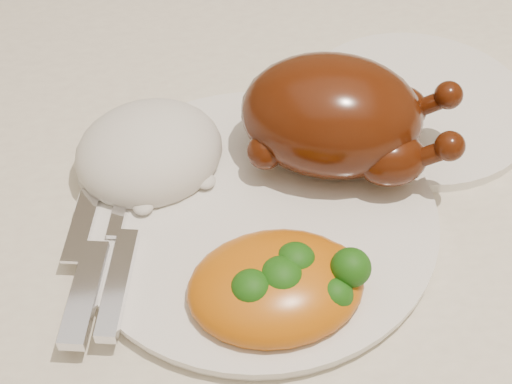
{
  "coord_description": "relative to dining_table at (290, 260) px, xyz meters",
  "views": [
    {
      "loc": [
        -0.08,
        -0.38,
        1.18
      ],
      "look_at": [
        -0.04,
        -0.04,
        0.8
      ],
      "focal_mm": 50.0,
      "sensor_mm": 36.0,
      "label": 1
    }
  ],
  "objects": [
    {
      "name": "rice_mound",
      "position": [
        -0.11,
        0.02,
        0.13
      ],
      "size": [
        0.15,
        0.14,
        0.06
      ],
      "rotation": [
        0.0,
        0.0,
        0.41
      ],
      "color": "white",
      "rests_on": "dinner_plate"
    },
    {
      "name": "dinner_plate",
      "position": [
        -0.04,
        -0.04,
        0.11
      ],
      "size": [
        0.29,
        0.29,
        0.01
      ],
      "primitive_type": "cylinder",
      "rotation": [
        0.0,
        0.0,
        0.1
      ],
      "color": "white",
      "rests_on": "tablecloth"
    },
    {
      "name": "roast_chicken",
      "position": [
        0.03,
        0.01,
        0.16
      ],
      "size": [
        0.18,
        0.14,
        0.09
      ],
      "rotation": [
        0.0,
        0.0,
        -0.28
      ],
      "color": "#4F1A08",
      "rests_on": "dinner_plate"
    },
    {
      "name": "mac_and_cheese",
      "position": [
        -0.03,
        -0.11,
        0.12
      ],
      "size": [
        0.13,
        0.1,
        0.05
      ],
      "rotation": [
        0.0,
        0.0,
        0.07
      ],
      "color": "orange",
      "rests_on": "dinner_plate"
    },
    {
      "name": "tablecloth",
      "position": [
        0.0,
        0.0,
        0.07
      ],
      "size": [
        1.73,
        1.03,
        0.18
      ],
      "color": "white",
      "rests_on": "dining_table"
    },
    {
      "name": "dining_table",
      "position": [
        0.0,
        0.0,
        0.0
      ],
      "size": [
        1.6,
        0.9,
        0.76
      ],
      "color": "brown",
      "rests_on": "floor"
    },
    {
      "name": "side_plate",
      "position": [
        0.12,
        0.08,
        0.11
      ],
      "size": [
        0.2,
        0.2,
        0.01
      ],
      "primitive_type": "cylinder",
      "rotation": [
        0.0,
        0.0,
        0.0
      ],
      "color": "white",
      "rests_on": "tablecloth"
    },
    {
      "name": "cutlery",
      "position": [
        -0.15,
        -0.07,
        0.12
      ],
      "size": [
        0.06,
        0.2,
        0.01
      ],
      "rotation": [
        0.0,
        0.0,
        -0.17
      ],
      "color": "silver",
      "rests_on": "dinner_plate"
    }
  ]
}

